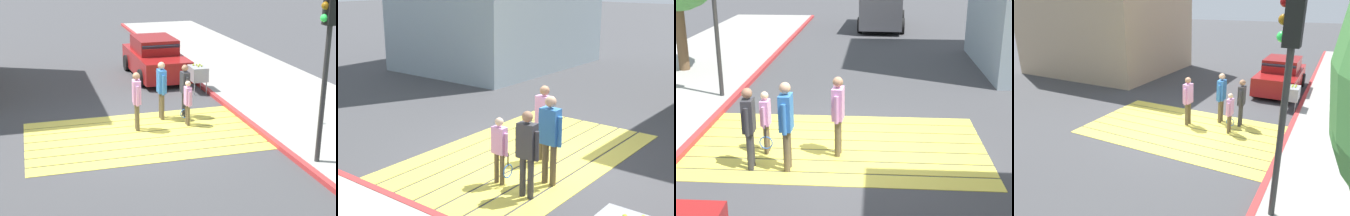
{
  "view_description": "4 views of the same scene",
  "coord_description": "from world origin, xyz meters",
  "views": [
    {
      "loc": [
        2.91,
        12.94,
        5.12
      ],
      "look_at": [
        -0.77,
        -0.11,
        0.72
      ],
      "focal_mm": 54.27,
      "sensor_mm": 36.0,
      "label": 1
    },
    {
      "loc": [
        -8.1,
        -5.84,
        3.95
      ],
      "look_at": [
        -0.05,
        0.46,
        1.07
      ],
      "focal_mm": 50.45,
      "sensor_mm": 36.0,
      "label": 2
    },
    {
      "loc": [
        0.81,
        -9.59,
        4.16
      ],
      "look_at": [
        0.16,
        -0.48,
        1.04
      ],
      "focal_mm": 50.58,
      "sensor_mm": 36.0,
      "label": 3
    },
    {
      "loc": [
        -4.29,
        8.23,
        4.1
      ],
      "look_at": [
        -0.4,
        0.78,
        1.09
      ],
      "focal_mm": 31.96,
      "sensor_mm": 36.0,
      "label": 4
    }
  ],
  "objects": [
    {
      "name": "pedestrian_child_with_racket",
      "position": [
        -1.47,
        -0.5,
        0.77
      ],
      "size": [
        0.28,
        0.41,
        1.36
      ],
      "color": "brown",
      "rests_on": "ground"
    },
    {
      "name": "curb_painted",
      "position": [
        -3.25,
        0.0,
        0.07
      ],
      "size": [
        0.16,
        40.0,
        0.13
      ],
      "primitive_type": "cube",
      "color": "#BC3333",
      "rests_on": "ground"
    },
    {
      "name": "pedestrian_adult_trailing",
      "position": [
        -0.89,
        -1.25,
        1.04
      ],
      "size": [
        0.23,
        0.52,
        1.78
      ],
      "color": "brown",
      "rests_on": "ground"
    },
    {
      "name": "ground_plane",
      "position": [
        0.0,
        0.0,
        0.0
      ],
      "size": [
        120.0,
        120.0,
        0.0
      ],
      "primitive_type": "plane",
      "color": "#424244"
    },
    {
      "name": "crosswalk_stripes",
      "position": [
        0.0,
        -0.0,
        0.01
      ],
      "size": [
        6.4,
        3.8,
        0.01
      ],
      "color": "#EAD64C",
      "rests_on": "ground"
    },
    {
      "name": "pedestrian_adult_lead",
      "position": [
        0.04,
        -0.51,
        0.99
      ],
      "size": [
        0.25,
        0.5,
        1.7
      ],
      "color": "brown",
      "rests_on": "ground"
    },
    {
      "name": "pedestrian_adult_side",
      "position": [
        -1.62,
        -1.24,
        0.96
      ],
      "size": [
        0.23,
        0.49,
        1.66
      ],
      "color": "#333338",
      "rests_on": "ground"
    }
  ]
}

